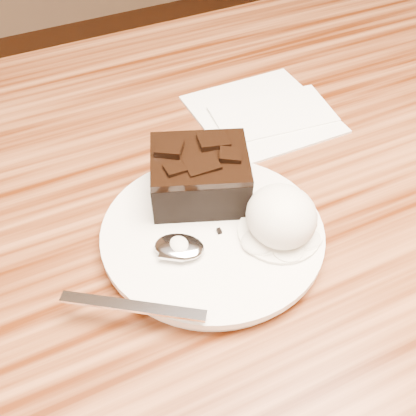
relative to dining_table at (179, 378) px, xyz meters
name	(u,v)px	position (x,y,z in m)	size (l,w,h in m)	color
dining_table	(179,378)	(0.00, 0.00, 0.00)	(1.20, 0.80, 0.75)	#361305
plate	(212,236)	(0.02, -0.06, 0.38)	(0.22, 0.22, 0.02)	silver
brownie	(200,178)	(0.04, -0.01, 0.42)	(0.10, 0.08, 0.05)	black
ice_cream_scoop	(281,216)	(0.08, -0.10, 0.42)	(0.07, 0.07, 0.06)	white
melt_puddle	(279,232)	(0.08, -0.10, 0.39)	(0.08, 0.08, 0.00)	white
spoon	(179,248)	(-0.02, -0.08, 0.40)	(0.04, 0.19, 0.01)	silver
napkin	(262,113)	(0.18, 0.10, 0.38)	(0.16, 0.16, 0.01)	white
crumb_a	(252,202)	(0.08, -0.05, 0.40)	(0.01, 0.01, 0.00)	black
crumb_b	(188,255)	(-0.01, -0.08, 0.39)	(0.01, 0.01, 0.00)	black
crumb_c	(219,231)	(0.03, -0.07, 0.40)	(0.01, 0.00, 0.00)	black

